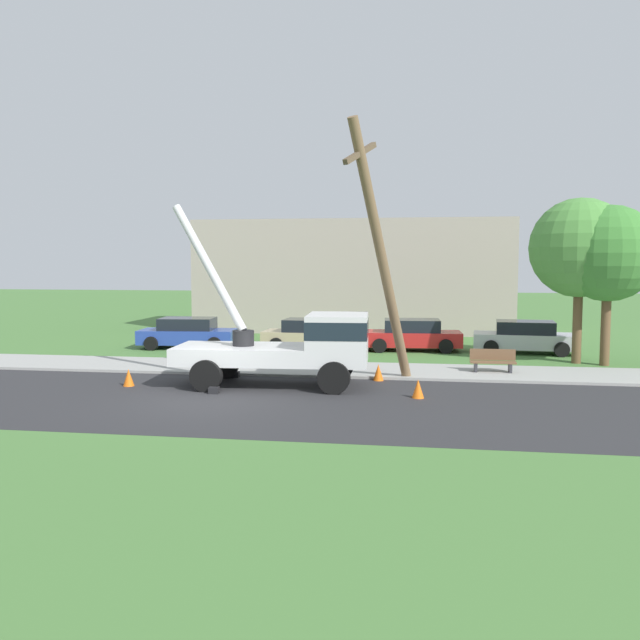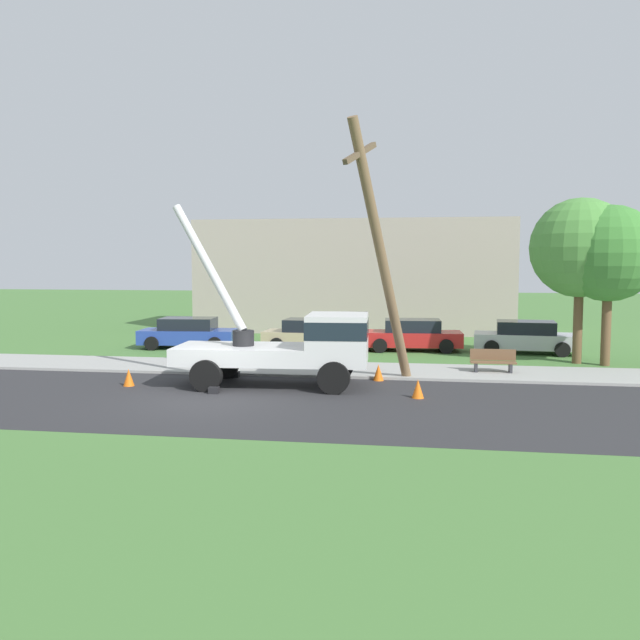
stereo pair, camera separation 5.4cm
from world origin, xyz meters
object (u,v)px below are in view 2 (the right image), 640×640
at_px(parked_sedan_blue, 188,333).
at_px(parked_sedan_red, 412,335).
at_px(roadside_tree_near, 580,248).
at_px(traffic_cone_behind, 129,377).
at_px(parked_sedan_tan, 313,335).
at_px(traffic_cone_ahead, 418,389).
at_px(park_bench, 493,362).
at_px(traffic_cone_curbside, 378,372).
at_px(utility_truck, 298,343).
at_px(roadside_tree_far, 609,254).
at_px(parked_sedan_silver, 525,337).
at_px(leaning_utility_pole, 381,254).

relative_size(parked_sedan_blue, parked_sedan_red, 1.01).
bearing_deg(roadside_tree_near, parked_sedan_blue, 173.04).
bearing_deg(traffic_cone_behind, parked_sedan_tan, 65.27).
bearing_deg(traffic_cone_ahead, park_bench, 60.52).
bearing_deg(traffic_cone_ahead, parked_sedan_red, 91.94).
xyz_separation_m(parked_sedan_tan, roadside_tree_near, (11.03, -2.24, 3.84)).
bearing_deg(traffic_cone_curbside, roadside_tree_near, 34.28).
height_order(utility_truck, roadside_tree_near, roadside_tree_near).
xyz_separation_m(roadside_tree_near, roadside_tree_far, (0.95, -0.45, -0.23)).
bearing_deg(parked_sedan_tan, parked_sedan_red, 7.40).
bearing_deg(traffic_cone_behind, roadside_tree_far, 22.87).
relative_size(traffic_cone_curbside, parked_sedan_tan, 0.12).
distance_m(parked_sedan_silver, park_bench, 6.30).
distance_m(leaning_utility_pole, traffic_cone_behind, 9.07).
xyz_separation_m(parked_sedan_silver, park_bench, (-1.97, -5.97, -0.25)).
bearing_deg(leaning_utility_pole, parked_sedan_red, 84.57).
bearing_deg(roadside_tree_near, traffic_cone_behind, -154.51).
height_order(leaning_utility_pole, parked_sedan_blue, leaning_utility_pole).
bearing_deg(traffic_cone_curbside, leaning_utility_pole, -83.34).
relative_size(traffic_cone_ahead, parked_sedan_tan, 0.12).
xyz_separation_m(utility_truck, parked_sedan_blue, (-6.85, 8.57, -0.70)).
relative_size(utility_truck, park_bench, 4.31).
bearing_deg(parked_sedan_red, traffic_cone_ahead, -88.06).
xyz_separation_m(parked_sedan_tan, parked_sedan_red, (4.50, 0.58, 0.00)).
bearing_deg(parked_sedan_blue, parked_sedan_silver, 2.44).
xyz_separation_m(parked_sedan_red, parked_sedan_silver, (4.94, -0.11, 0.00)).
distance_m(park_bench, roadside_tree_near, 6.33).
xyz_separation_m(traffic_cone_behind, park_bench, (11.90, 4.11, 0.18)).
height_order(parked_sedan_tan, parked_sedan_red, same).
height_order(traffic_cone_behind, roadside_tree_near, roadside_tree_near).
xyz_separation_m(parked_sedan_tan, parked_sedan_silver, (9.45, 0.47, 0.00)).
bearing_deg(traffic_cone_behind, park_bench, 19.05).
height_order(traffic_cone_curbside, roadside_tree_near, roadside_tree_near).
xyz_separation_m(utility_truck, parked_sedan_tan, (-1.00, 8.75, -0.70)).
distance_m(traffic_cone_curbside, parked_sedan_silver, 9.84).
bearing_deg(roadside_tree_near, leaning_utility_pole, -139.85).
relative_size(leaning_utility_pole, parked_sedan_red, 1.86).
xyz_separation_m(traffic_cone_curbside, roadside_tree_far, (8.47, 4.68, 4.04)).
bearing_deg(parked_sedan_red, traffic_cone_curbside, -97.11).
relative_size(traffic_cone_ahead, parked_sedan_blue, 0.12).
bearing_deg(park_bench, roadside_tree_near, 42.47).
relative_size(utility_truck, traffic_cone_behind, 12.32).
height_order(traffic_cone_ahead, park_bench, park_bench).
xyz_separation_m(utility_truck, parked_sedan_silver, (8.45, 9.22, -0.70)).
bearing_deg(roadside_tree_near, parked_sedan_silver, 120.34).
relative_size(utility_truck, parked_sedan_red, 1.54).
relative_size(traffic_cone_curbside, parked_sedan_silver, 0.12).
bearing_deg(parked_sedan_tan, parked_sedan_silver, 2.85).
bearing_deg(traffic_cone_behind, utility_truck, 9.00).
xyz_separation_m(traffic_cone_behind, parked_sedan_red, (8.93, 10.20, 0.43)).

